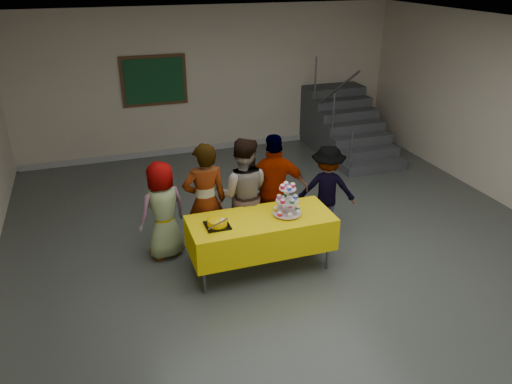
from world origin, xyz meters
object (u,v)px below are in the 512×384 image
(schoolchild_e, at_px, (327,189))
(schoolchild_d, at_px, (275,191))
(bake_table, at_px, (261,232))
(cupcake_stand, at_px, (287,203))
(schoolchild_c, at_px, (243,194))
(bear_cake, at_px, (217,222))
(schoolchild_a, at_px, (163,210))
(schoolchild_b, at_px, (205,202))
(noticeboard, at_px, (154,81))
(staircase, at_px, (343,127))

(schoolchild_e, bearing_deg, schoolchild_d, 32.35)
(schoolchild_d, bearing_deg, bake_table, 66.72)
(cupcake_stand, distance_m, schoolchild_c, 0.79)
(schoolchild_d, bearing_deg, bear_cake, 43.37)
(bake_table, xyz_separation_m, schoolchild_e, (1.30, 0.73, 0.12))
(schoolchild_a, bearing_deg, cupcake_stand, 132.85)
(schoolchild_c, bearing_deg, cupcake_stand, 141.03)
(cupcake_stand, relative_size, schoolchild_b, 0.27)
(schoolchild_a, xyz_separation_m, schoolchild_c, (1.11, -0.11, 0.13))
(noticeboard, bearing_deg, schoolchild_b, -89.83)
(bear_cake, bearing_deg, bake_table, 2.85)
(bear_cake, distance_m, schoolchild_a, 0.98)
(cupcake_stand, xyz_separation_m, schoolchild_e, (0.95, 0.75, -0.27))
(staircase, bearing_deg, schoolchild_c, -135.61)
(schoolchild_e, xyz_separation_m, noticeboard, (-1.91, 3.99, 0.93))
(schoolchild_b, bearing_deg, schoolchild_e, -176.66)
(bake_table, bearing_deg, schoolchild_c, 93.15)
(schoolchild_b, xyz_separation_m, schoolchild_e, (1.90, 0.17, -0.16))
(cupcake_stand, height_order, schoolchild_d, schoolchild_d)
(staircase, bearing_deg, schoolchild_b, -139.28)
(schoolchild_a, bearing_deg, noticeboard, -117.04)
(schoolchild_b, bearing_deg, cupcake_stand, 146.64)
(bear_cake, relative_size, schoolchild_a, 0.26)
(schoolchild_e, bearing_deg, noticeboard, -40.54)
(schoolchild_a, distance_m, schoolchild_d, 1.57)
(noticeboard, bearing_deg, schoolchild_c, -81.99)
(bear_cake, relative_size, noticeboard, 0.28)
(schoolchild_c, xyz_separation_m, schoolchild_e, (1.34, 0.07, -0.15))
(schoolchild_e, relative_size, noticeboard, 1.04)
(cupcake_stand, distance_m, noticeboard, 4.88)
(bear_cake, distance_m, schoolchild_e, 2.04)
(schoolchild_c, relative_size, schoolchild_d, 0.99)
(bake_table, relative_size, schoolchild_d, 1.13)
(schoolchild_c, bearing_deg, schoolchild_d, -166.25)
(bake_table, xyz_separation_m, noticeboard, (-0.61, 4.72, 1.04))
(schoolchild_b, relative_size, noticeboard, 1.28)
(bear_cake, relative_size, staircase, 0.15)
(schoolchild_e, distance_m, noticeboard, 4.52)
(bake_table, bearing_deg, schoolchild_b, 136.43)
(schoolchild_d, height_order, schoolchild_e, schoolchild_d)
(schoolchild_a, bearing_deg, schoolchild_b, 140.25)
(schoolchild_e, bearing_deg, cupcake_stand, 62.16)
(bear_cake, bearing_deg, schoolchild_b, 90.78)
(schoolchild_b, bearing_deg, schoolchild_a, -22.08)
(schoolchild_d, relative_size, noticeboard, 1.28)
(cupcake_stand, xyz_separation_m, schoolchild_a, (-1.50, 0.79, -0.25))
(schoolchild_a, distance_m, staircase, 5.40)
(staircase, relative_size, noticeboard, 1.85)
(bear_cake, height_order, schoolchild_b, schoolchild_b)
(cupcake_stand, relative_size, noticeboard, 0.34)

